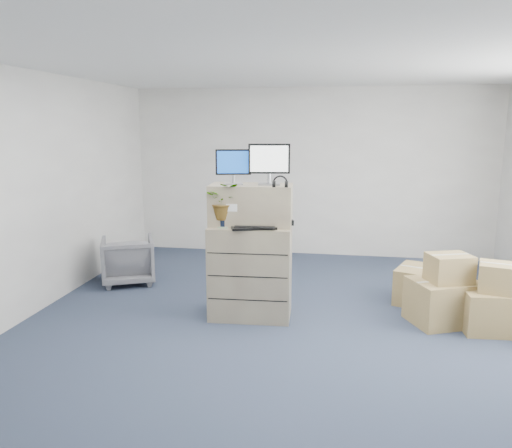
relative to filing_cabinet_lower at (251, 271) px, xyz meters
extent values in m
plane|color=#283148|center=(0.48, -0.50, -0.53)|extent=(7.00, 7.00, 0.00)
cube|color=beige|center=(0.48, 3.01, 0.87)|extent=(6.00, 0.02, 2.80)
cube|color=gray|center=(0.00, 0.00, 0.00)|extent=(0.94, 0.61, 1.07)
cube|color=gray|center=(0.00, 0.05, 0.76)|extent=(0.94, 0.50, 0.46)
cube|color=#99999E|center=(-0.20, 0.03, 1.00)|extent=(0.24, 0.20, 0.01)
cylinder|color=#99999E|center=(-0.20, 0.03, 1.05)|extent=(0.03, 0.03, 0.09)
cube|color=black|center=(-0.20, 0.03, 1.24)|extent=(0.39, 0.12, 0.28)
cube|color=navy|center=(-0.19, 0.02, 1.24)|extent=(0.35, 0.09, 0.24)
cube|color=#99999E|center=(0.20, 0.06, 1.00)|extent=(0.26, 0.21, 0.02)
cylinder|color=#99999E|center=(0.20, 0.06, 1.06)|extent=(0.04, 0.04, 0.11)
cube|color=black|center=(0.20, 0.06, 1.28)|extent=(0.46, 0.10, 0.33)
cube|color=silver|center=(0.20, 0.04, 1.28)|extent=(0.41, 0.06, 0.28)
torus|color=black|center=(0.35, -0.12, 1.04)|extent=(0.16, 0.03, 0.16)
cube|color=black|center=(0.07, -0.17, 0.55)|extent=(0.53, 0.35, 0.03)
ellipsoid|color=silver|center=(0.31, -0.10, 0.55)|extent=(0.09, 0.06, 0.03)
cylinder|color=#9B9DA4|center=(0.08, 0.04, 0.67)|extent=(0.08, 0.08, 0.27)
cube|color=silver|center=(-0.02, 0.06, 0.54)|extent=(0.06, 0.05, 0.02)
cube|color=black|center=(-0.02, 0.06, 0.61)|extent=(0.06, 0.04, 0.11)
cube|color=black|center=(0.37, 0.12, 0.56)|extent=(0.23, 0.20, 0.06)
cube|color=#438DE5|center=(0.30, 0.10, 0.64)|extent=(0.27, 0.15, 0.10)
cylinder|color=#90AD8B|center=(-0.28, -0.11, 0.54)|extent=(0.20, 0.20, 0.02)
cylinder|color=black|center=(-0.28, -0.11, 0.61)|extent=(0.17, 0.17, 0.13)
imported|color=#1A4F16|center=(-0.28, -0.11, 0.78)|extent=(0.45, 0.49, 0.32)
imported|color=slate|center=(-1.92, 0.94, -0.18)|extent=(0.90, 0.88, 0.71)
cube|color=olive|center=(2.16, 0.16, -0.29)|extent=(0.87, 0.78, 0.49)
cube|color=olive|center=(2.63, 0.02, -0.31)|extent=(0.65, 0.55, 0.45)
cube|color=olive|center=(2.07, 0.77, -0.31)|extent=(0.84, 0.81, 0.44)
cube|color=olive|center=(2.18, 0.12, 0.11)|extent=(0.52, 0.47, 0.31)
cube|color=olive|center=(2.66, -0.01, 0.07)|extent=(0.47, 0.44, 0.30)
camera|label=1|loc=(0.99, -5.41, 1.64)|focal=35.00mm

